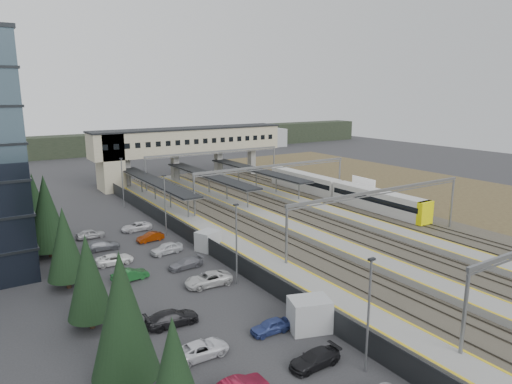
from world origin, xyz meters
TOP-DOWN VIEW (x-y plane):
  - ground at (0.00, 0.00)m, footprint 220.00×220.00m
  - conifer_row at (-22.00, -3.86)m, footprint 4.42×49.82m
  - car_park at (-13.45, -6.34)m, footprint 10.62×44.47m
  - lampposts at (-8.00, 1.25)m, footprint 0.50×53.25m
  - fence at (-6.50, 5.00)m, footprint 0.08×90.00m
  - relay_cabin_near at (-7.66, -18.67)m, footprint 3.70×3.18m
  - relay_cabin_far at (-5.88, 2.29)m, footprint 3.14×2.91m
  - rail_corridor at (9.34, 5.00)m, footprint 34.00×90.00m
  - canopies at (7.00, 27.00)m, footprint 23.10×30.00m
  - footbridge at (7.70, 42.00)m, footprint 40.40×6.40m
  - gantries at (12.00, 3.00)m, footprint 28.40×62.28m
  - train at (24.00, 11.95)m, footprint 2.58×35.87m
  - billboard at (26.37, 8.65)m, footprint 0.41×5.35m
  - scrub_east at (45.00, 5.00)m, footprint 34.00×120.00m
  - treeline_far at (23.81, 92.28)m, footprint 170.00×19.00m

SIDE VIEW (x-z plane):
  - ground at x=0.00m, z-range 0.00..0.00m
  - scrub_east at x=45.00m, z-range 0.00..0.06m
  - rail_corridor at x=9.34m, z-range -0.17..0.75m
  - car_park at x=-13.45m, z-range -0.05..1.24m
  - fence at x=-6.50m, z-range 0.00..2.00m
  - relay_cabin_far at x=-5.88m, z-range 0.00..2.32m
  - relay_cabin_near at x=-7.66m, z-range 0.00..2.61m
  - train at x=24.00m, z-range 0.22..3.48m
  - billboard at x=26.37m, z-range 0.72..5.14m
  - treeline_far at x=23.81m, z-range -0.55..6.45m
  - canopies at x=7.00m, z-range 2.28..5.56m
  - lampposts at x=-8.00m, z-range 0.30..8.37m
  - conifer_row at x=-22.00m, z-range 0.09..9.59m
  - gantries at x=12.00m, z-range 2.41..9.58m
  - footbridge at x=7.70m, z-range 2.33..13.53m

